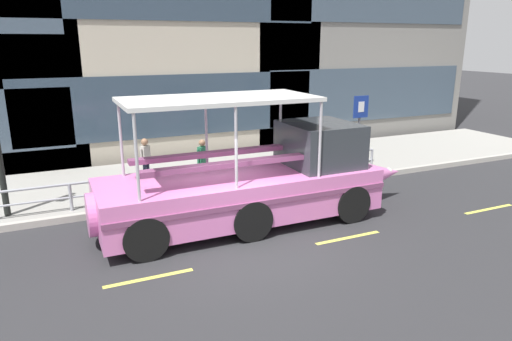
% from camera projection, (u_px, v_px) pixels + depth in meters
% --- Properties ---
extents(ground_plane, '(120.00, 120.00, 0.00)m').
position_uv_depth(ground_plane, '(244.00, 243.00, 10.84)').
color(ground_plane, '#2B2B2D').
extents(sidewalk, '(32.00, 4.80, 0.18)m').
position_uv_depth(sidewalk, '(181.00, 178.00, 15.73)').
color(sidewalk, '#99968E').
rests_on(sidewalk, ground_plane).
extents(curb_edge, '(32.00, 0.18, 0.18)m').
position_uv_depth(curb_edge, '(203.00, 199.00, 13.54)').
color(curb_edge, '#B2ADA3').
rests_on(curb_edge, ground_plane).
extents(lane_centreline, '(25.80, 0.12, 0.01)m').
position_uv_depth(lane_centreline, '(258.00, 256.00, 10.15)').
color(lane_centreline, '#DBD64C').
rests_on(lane_centreline, ground_plane).
extents(curb_guardrail, '(12.03, 0.09, 0.78)m').
position_uv_depth(curb_guardrail, '(211.00, 175.00, 13.83)').
color(curb_guardrail, '#9EA0A8').
rests_on(curb_guardrail, sidewalk).
extents(parking_sign, '(0.60, 0.12, 2.60)m').
position_uv_depth(parking_sign, '(360.00, 120.00, 16.07)').
color(parking_sign, '#4C4F54').
rests_on(parking_sign, sidewalk).
extents(duck_tour_boat, '(8.92, 2.49, 3.31)m').
position_uv_depth(duck_tour_boat, '(260.00, 182.00, 11.94)').
color(duck_tour_boat, pink).
rests_on(duck_tour_boat, ground_plane).
extents(pedestrian_near_bow, '(0.28, 0.48, 1.73)m').
position_uv_depth(pedestrian_near_bow, '(280.00, 143.00, 15.74)').
color(pedestrian_near_bow, '#1E2338').
rests_on(pedestrian_near_bow, sidewalk).
extents(pedestrian_mid_left, '(0.40, 0.27, 1.50)m').
position_uv_depth(pedestrian_mid_left, '(203.00, 158.00, 14.26)').
color(pedestrian_mid_left, black).
rests_on(pedestrian_mid_left, sidewalk).
extents(pedestrian_mid_right, '(0.36, 0.32, 1.56)m').
position_uv_depth(pedestrian_mid_right, '(146.00, 158.00, 14.11)').
color(pedestrian_mid_right, '#1E2338').
rests_on(pedestrian_mid_right, sidewalk).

